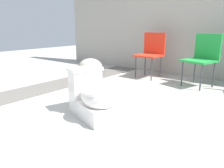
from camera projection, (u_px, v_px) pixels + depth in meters
The scene contains 8 objects.
ground_plane at pixel (71, 120), 2.27m from camera, with size 14.00×14.00×0.00m, color #A8A59E.
gravel_strip at pixel (41, 88), 3.41m from camera, with size 0.56×8.00×0.01m, color #605B56.
building_wall at pixel (213, 6), 3.85m from camera, with size 7.00×0.20×2.60m, color #9E998E.
toilet at pixel (95, 97), 2.31m from camera, with size 0.71×0.55×0.52m.
folding_chair_left at pixel (152, 50), 4.12m from camera, with size 0.45×0.45×0.83m.
folding_chair_middle at pixel (203, 55), 3.47m from camera, with size 0.54×0.54×0.83m.
boulder_near at pixel (84, 73), 3.89m from camera, with size 0.37×0.30×0.27m, color #ADA899.
boulder_far at pixel (90, 67), 4.27m from camera, with size 0.49×0.45×0.34m, color #ADA899.
Camera 1 is at (1.65, -1.37, 0.94)m, focal length 35.00 mm.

